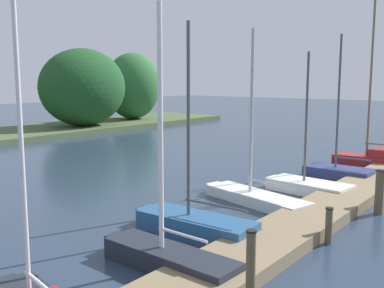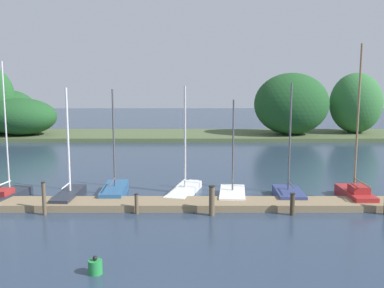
{
  "view_description": "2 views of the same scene",
  "coord_description": "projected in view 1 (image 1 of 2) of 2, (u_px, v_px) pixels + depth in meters",
  "views": [
    {
      "loc": [
        -13.11,
        6.77,
        4.36
      ],
      "look_at": [
        -3.59,
        14.15,
        2.6
      ],
      "focal_mm": 42.22,
      "sensor_mm": 36.0,
      "label": 1
    },
    {
      "loc": [
        0.86,
        -10.34,
        6.69
      ],
      "look_at": [
        0.84,
        13.84,
        2.98
      ],
      "focal_mm": 42.7,
      "sensor_mm": 36.0,
      "label": 2
    }
  ],
  "objects": [
    {
      "name": "sailboat_3",
      "position": [
        252.0,
        194.0,
        15.93
      ],
      "size": [
        2.1,
        4.54,
        6.04
      ],
      "rotation": [
        0.0,
        0.0,
        1.33
      ],
      "color": "white",
      "rests_on": "ground"
    },
    {
      "name": "sailboat_5",
      "position": [
        337.0,
        171.0,
        19.74
      ],
      "size": [
        1.45,
        3.0,
        6.22
      ],
      "rotation": [
        0.0,
        0.0,
        1.55
      ],
      "color": "navy",
      "rests_on": "ground"
    },
    {
      "name": "mooring_piling_1",
      "position": [
        251.0,
        272.0,
        8.33
      ],
      "size": [
        0.21,
        0.21,
        1.62
      ],
      "color": "brown",
      "rests_on": "ground"
    },
    {
      "name": "dock_pier",
      "position": [
        317.0,
        214.0,
        14.04
      ],
      "size": [
        22.57,
        1.8,
        0.35
      ],
      "color": "#847051",
      "rests_on": "ground"
    },
    {
      "name": "mooring_piling_3",
      "position": [
        379.0,
        192.0,
        14.55
      ],
      "size": [
        0.31,
        0.31,
        1.46
      ],
      "color": "brown",
      "rests_on": "ground"
    },
    {
      "name": "sailboat_1",
      "position": [
        165.0,
        254.0,
        10.37
      ],
      "size": [
        1.1,
        3.79,
        6.0
      ],
      "rotation": [
        0.0,
        0.0,
        1.53
      ],
      "color": "#232833",
      "rests_on": "ground"
    },
    {
      "name": "mooring_piling_2",
      "position": [
        329.0,
        226.0,
        11.92
      ],
      "size": [
        0.21,
        0.21,
        1.0
      ],
      "color": "brown",
      "rests_on": "ground"
    },
    {
      "name": "sailboat_2",
      "position": [
        191.0,
        223.0,
        12.72
      ],
      "size": [
        1.27,
        3.76,
        5.88
      ],
      "rotation": [
        0.0,
        0.0,
        1.59
      ],
      "color": "#285684",
      "rests_on": "ground"
    },
    {
      "name": "sailboat_4",
      "position": [
        306.0,
        185.0,
        17.45
      ],
      "size": [
        1.64,
        3.45,
        5.36
      ],
      "rotation": [
        0.0,
        0.0,
        1.47
      ],
      "color": "white",
      "rests_on": "ground"
    },
    {
      "name": "sailboat_6",
      "position": [
        370.0,
        158.0,
        22.21
      ],
      "size": [
        1.26,
        3.66,
        8.24
      ],
      "rotation": [
        0.0,
        0.0,
        1.6
      ],
      "color": "maroon",
      "rests_on": "ground"
    }
  ]
}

